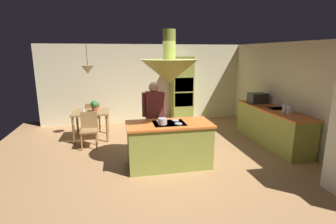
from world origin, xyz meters
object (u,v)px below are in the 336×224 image
kitchen_island (169,144)px  oven_tower (182,90)px  cup_on_table (83,112)px  potted_plant_on_table (94,105)px  cooking_pot_on_cooktop (162,121)px  canister_sugar (285,108)px  microwave_on_counter (258,98)px  person_at_island (154,114)px  chair_by_back_wall (93,115)px  canister_flour (290,110)px  dining_table (91,115)px  chair_facing_island (89,127)px

kitchen_island → oven_tower: oven_tower is taller
oven_tower → cup_on_table: bearing=-155.4°
potted_plant_on_table → cooking_pot_on_cooktop: 2.60m
canister_sugar → oven_tower: bearing=121.0°
microwave_on_counter → cup_on_table: bearing=175.9°
kitchen_island → oven_tower: 3.48m
canister_sugar → person_at_island: bearing=173.8°
potted_plant_on_table → cooking_pot_on_cooktop: bearing=-56.7°
chair_by_back_wall → canister_flour: bearing=150.5°
cup_on_table → microwave_on_counter: size_ratio=0.20×
oven_tower → cup_on_table: oven_tower is taller
potted_plant_on_table → cooking_pot_on_cooktop: (1.43, -2.18, 0.07)m
canister_sugar → potted_plant_on_table: bearing=159.1°
kitchen_island → canister_sugar: 2.92m
kitchen_island → canister_sugar: canister_sugar is taller
cup_on_table → kitchen_island: bearing=-45.4°
oven_tower → person_at_island: size_ratio=1.30×
chair_by_back_wall → cup_on_table: chair_by_back_wall is taller
kitchen_island → cup_on_table: size_ratio=19.06×
chair_by_back_wall → cup_on_table: bearing=79.4°
canister_sugar → dining_table: bearing=158.9°
person_at_island → chair_facing_island: person_at_island is taller
person_at_island → chair_facing_island: (-1.50, 0.77, -0.45)m
canister_sugar → microwave_on_counter: size_ratio=0.45×
chair_facing_island → chair_by_back_wall: size_ratio=1.00×
oven_tower → cooking_pot_on_cooktop: 3.60m
kitchen_island → microwave_on_counter: (2.84, 1.55, 0.59)m
cup_on_table → canister_sugar: 4.95m
cooking_pot_on_cooktop → kitchen_island: bearing=39.1°
chair_by_back_wall → canister_sugar: bearing=152.2°
kitchen_island → chair_facing_island: 2.24m
cup_on_table → canister_flour: size_ratio=0.41×
chair_facing_island → cup_on_table: (-0.16, 0.43, 0.30)m
oven_tower → microwave_on_counter: size_ratio=4.72×
chair_facing_island → cooking_pot_on_cooktop: bearing=-45.8°
person_at_island → canister_sugar: 3.06m
potted_plant_on_table → person_at_island: bearing=-44.5°
chair_by_back_wall → microwave_on_counter: 4.73m
kitchen_island → oven_tower: (1.10, 3.24, 0.62)m
kitchen_island → person_at_island: (-0.20, 0.68, 0.50)m
chair_facing_island → cup_on_table: bearing=110.3°
person_at_island → chair_by_back_wall: size_ratio=1.92×
kitchen_island → person_at_island: bearing=106.6°
cooking_pot_on_cooktop → cup_on_table: bearing=130.1°
chair_by_back_wall → cooking_pot_on_cooktop: 3.30m
dining_table → canister_sugar: bearing=-21.1°
canister_flour → cup_on_table: bearing=160.0°
oven_tower → cooking_pot_on_cooktop: (-1.26, -3.37, -0.09)m
oven_tower → potted_plant_on_table: oven_tower is taller
person_at_island → potted_plant_on_table: 1.94m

